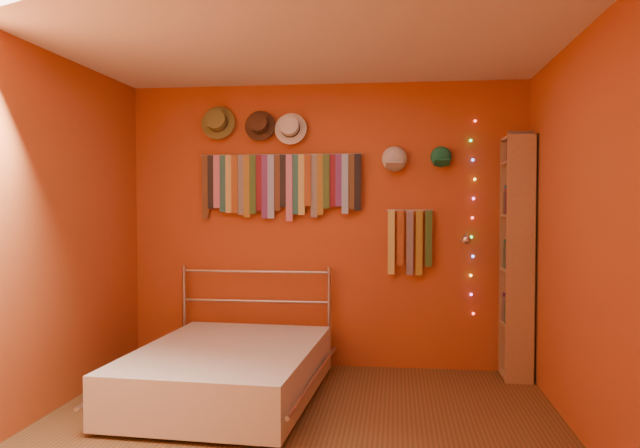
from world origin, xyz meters
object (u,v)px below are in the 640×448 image
at_px(reading_lamp, 466,239).
at_px(bed, 227,371).
at_px(tie_rack, 279,183).
at_px(bookshelf, 522,256).

height_order(reading_lamp, bed, reading_lamp).
bearing_deg(tie_rack, bed, -102.14).
bearing_deg(reading_lamp, tie_rack, 173.34).
height_order(tie_rack, reading_lamp, tie_rack).
bearing_deg(bookshelf, tie_rack, 175.70).
bearing_deg(bed, bookshelf, 23.09).
distance_m(tie_rack, bookshelf, 2.15).
relative_size(tie_rack, reading_lamp, 4.43).
relative_size(bookshelf, bed, 1.06).
distance_m(tie_rack, reading_lamp, 1.68).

